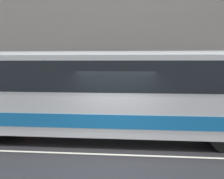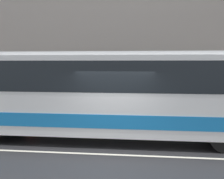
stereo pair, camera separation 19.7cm
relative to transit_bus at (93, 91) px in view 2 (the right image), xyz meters
name	(u,v)px [view 2 (the right image)]	position (x,y,z in m)	size (l,w,h in m)	color
ground_plane	(112,155)	(0.93, -1.81, -1.77)	(60.00, 60.00, 0.00)	#262628
sidewalk	(127,119)	(0.93, 3.71, -1.69)	(60.00, 3.04, 0.15)	gray
building_facade	(131,15)	(0.93, 5.38, 3.42)	(60.00, 0.35, 10.77)	gray
lane_stripe	(112,155)	(0.93, -1.81, -1.77)	(54.00, 0.14, 0.01)	beige
transit_bus	(93,91)	(0.00, 0.00, 0.00)	(11.95, 2.57, 3.14)	white
pedestrian_waiting	(29,98)	(-4.27, 4.47, -0.87)	(0.36, 0.36, 1.62)	maroon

